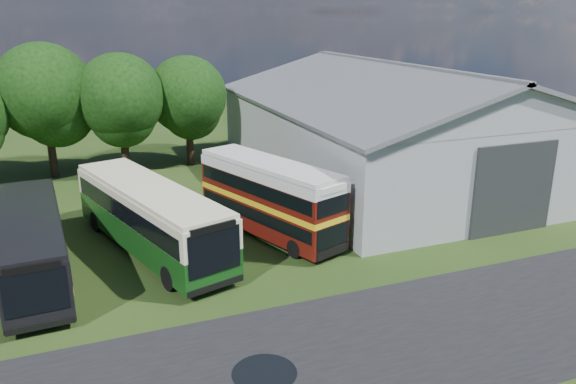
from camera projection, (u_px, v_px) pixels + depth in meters
name	position (u px, v px, depth m)	size (l,w,h in m)	color
ground	(275.00, 321.00, 21.88)	(120.00, 120.00, 0.00)	#193310
asphalt_road	(382.00, 346.00, 20.27)	(60.00, 8.00, 0.02)	black
puddle	(264.00, 374.00, 18.70)	(2.20, 2.20, 0.01)	black
storage_shed	(394.00, 120.00, 40.00)	(18.80, 24.80, 8.15)	gray
tree_mid	(44.00, 92.00, 39.14)	(6.80, 6.80, 9.60)	black
tree_right_a	(120.00, 97.00, 40.16)	(6.26, 6.26, 8.83)	black
tree_right_b	(187.00, 95.00, 42.69)	(5.98, 5.98, 8.45)	black
shrub_front	(336.00, 244.00, 29.15)	(1.70, 1.70, 1.70)	#194714
shrub_mid	(320.00, 231.00, 30.92)	(1.60, 1.60, 1.60)	#194714
shrub_back	(306.00, 219.00, 32.69)	(1.80, 1.80, 1.80)	#194714
bus_green_single	(150.00, 217.00, 27.80)	(6.26, 12.65, 3.41)	black
bus_maroon_double	(270.00, 199.00, 29.85)	(5.45, 9.68, 4.05)	black
bus_dark_single	(33.00, 243.00, 25.08)	(3.16, 11.19, 3.05)	black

